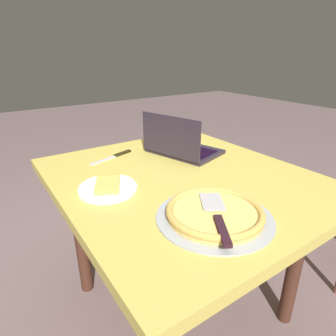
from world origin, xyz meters
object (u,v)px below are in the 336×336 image
object	(u,v)px
laptop	(181,146)
pizza_plate	(108,187)
table_knife	(116,156)
pizza_tray	(215,213)
dining_table	(182,194)

from	to	relation	value
laptop	pizza_plate	world-z (taller)	laptop
table_knife	laptop	bearing A→B (deg)	-117.80
laptop	pizza_tray	world-z (taller)	laptop
dining_table	pizza_tray	bearing A→B (deg)	160.10
dining_table	laptop	size ratio (longest dim) A/B	2.82
table_knife	pizza_tray	bearing A→B (deg)	-178.29
pizza_tray	table_knife	size ratio (longest dim) A/B	1.52
pizza_tray	table_knife	distance (m)	0.69
laptop	table_knife	bearing A→B (deg)	62.20
pizza_tray	dining_table	bearing A→B (deg)	-19.90
pizza_plate	table_knife	distance (m)	0.37
pizza_tray	table_knife	world-z (taller)	pizza_tray
pizza_plate	pizza_tray	world-z (taller)	pizza_tray
laptop	table_knife	distance (m)	0.33
table_knife	pizza_plate	bearing A→B (deg)	151.17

